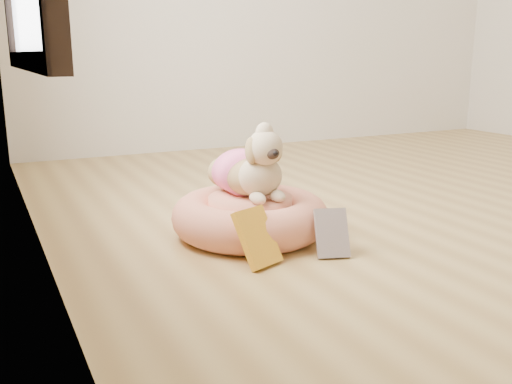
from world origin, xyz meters
name	(u,v)px	position (x,y,z in m)	size (l,w,h in m)	color
pet_bed	(250,217)	(-1.25, 0.22, 0.08)	(0.61, 0.61, 0.16)	#E17D58
dog	(250,157)	(-1.24, 0.24, 0.31)	(0.28, 0.41, 0.30)	brown
book_yellow	(257,237)	(-1.37, -0.07, 0.09)	(0.13, 0.03, 0.20)	yellow
book_white	(332,233)	(-1.09, -0.11, 0.08)	(0.11, 0.02, 0.18)	white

